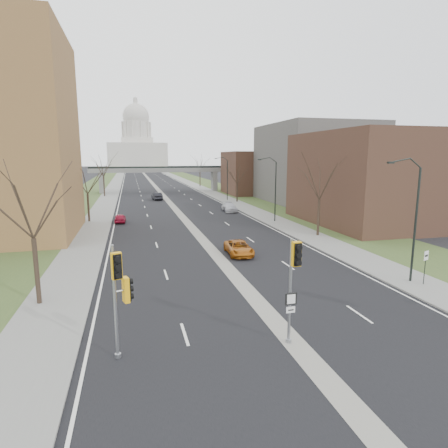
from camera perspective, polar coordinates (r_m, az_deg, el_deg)
name	(u,v)px	position (r m, az deg, el deg)	size (l,w,h in m)	color
ground	(293,341)	(19.37, 10.42, -17.20)	(700.00, 700.00, 0.00)	black
road_surface	(147,177)	(165.97, -11.61, 6.98)	(20.00, 600.00, 0.01)	black
median_strip	(147,177)	(165.97, -11.61, 6.98)	(1.20, 600.00, 0.02)	gray
sidewalk_right	(175,177)	(166.93, -7.47, 7.14)	(4.00, 600.00, 0.12)	gray
sidewalk_left	(118,178)	(165.87, -15.79, 6.82)	(4.00, 600.00, 0.12)	gray
grass_verge_right	(189,177)	(167.73, -5.41, 7.19)	(8.00, 600.00, 0.10)	#2F4620
grass_verge_left	(104,178)	(166.14, -17.87, 6.72)	(8.00, 600.00, 0.10)	#2F4620
commercial_block_near	(373,178)	(53.75, 21.77, 6.46)	(16.00, 20.00, 12.00)	#442B1F
commercial_block_mid	(315,164)	(76.27, 13.70, 8.93)	(18.00, 22.00, 15.00)	#56534E
commercial_block_far	(256,173)	(90.54, 4.89, 7.76)	(14.00, 14.00, 10.00)	#442B1F
pedestrian_bridge	(160,173)	(95.93, -9.77, 7.70)	(34.00, 3.00, 6.45)	slate
capitol	(137,145)	(335.79, -13.10, 11.65)	(48.00, 42.00, 55.75)	beige
streetlight_near	(409,185)	(28.38, 26.35, 5.31)	(2.61, 0.20, 8.70)	black
streetlight_mid	(270,171)	(51.02, 7.07, 8.02)	(2.61, 0.20, 8.70)	black
streetlight_far	(223,166)	(75.84, -0.09, 8.80)	(2.61, 0.20, 8.70)	black
tree_left_a	(30,196)	(24.34, -27.50, 3.82)	(7.20, 7.20, 9.40)	#382B21
tree_left_b	(86,176)	(53.93, -20.23, 6.81)	(6.75, 6.75, 8.81)	#382B21
tree_left_c	(103,165)	(87.77, -17.98, 8.56)	(7.65, 7.65, 9.99)	#382B21
tree_right_a	(320,177)	(42.78, 14.45, 6.93)	(7.20, 7.20, 9.40)	#382B21
tree_right_b	(237,172)	(73.51, 2.02, 7.86)	(6.30, 6.30, 8.22)	#382B21
tree_right_c	(200,163)	(112.44, -3.70, 9.30)	(7.65, 7.65, 9.99)	#382B21
signal_pole_left	(120,286)	(16.90, -15.57, -9.05)	(0.87, 1.15, 5.19)	gray
signal_pole_median	(294,273)	(17.62, 10.56, -7.39)	(0.59, 0.84, 5.15)	gray
speed_limit_sign	(425,261)	(29.32, 28.35, -5.04)	(0.49, 0.20, 2.39)	black
car_left_near	(120,218)	(52.86, -15.56, 0.88)	(1.45, 3.60, 1.23)	maroon
car_left_far	(157,196)	(78.93, -10.18, 4.19)	(1.61, 4.62, 1.52)	black
car_right_near	(239,248)	(34.32, 2.27, -3.65)	(2.10, 4.56, 1.27)	#A35411
car_right_mid	(229,207)	(61.27, 0.81, 2.60)	(2.00, 4.93, 1.43)	#BBBCC3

